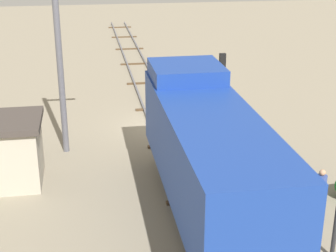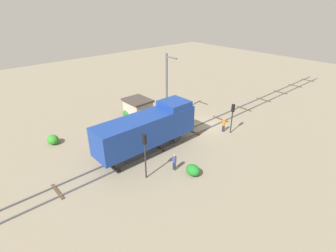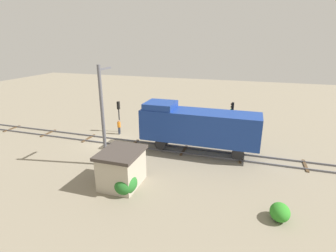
{
  "view_description": "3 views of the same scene",
  "coord_description": "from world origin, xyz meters",
  "px_view_note": "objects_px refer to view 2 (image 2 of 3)",
  "views": [
    {
      "loc": [
        3.92,
        25.01,
        9.61
      ],
      "look_at": [
        0.48,
        4.26,
        1.64
      ],
      "focal_mm": 55.0,
      "sensor_mm": 36.0,
      "label": 1
    },
    {
      "loc": [
        -19.03,
        23.65,
        14.7
      ],
      "look_at": [
        -0.16,
        6.82,
        2.2
      ],
      "focal_mm": 28.0,
      "sensor_mm": 36.0,
      "label": 2
    },
    {
      "loc": [
        23.17,
        13.95,
        10.49
      ],
      "look_at": [
        0.37,
        6.67,
        2.55
      ],
      "focal_mm": 28.0,
      "sensor_mm": 36.0,
      "label": 3
    }
  ],
  "objects_px": {
    "worker_near_track": "(224,124)",
    "catenary_mast": "(167,86)",
    "worker_by_signal": "(174,161)",
    "traffic_signal_mid": "(145,148)",
    "traffic_signal_near": "(233,113)",
    "locomotive": "(148,128)",
    "relay_hut": "(138,109)"
  },
  "relations": [
    {
      "from": "worker_near_track",
      "to": "catenary_mast",
      "type": "xyz_separation_m",
      "value": [
        7.34,
        2.61,
        3.57
      ]
    },
    {
      "from": "worker_near_track",
      "to": "catenary_mast",
      "type": "relative_size",
      "value": 0.2
    },
    {
      "from": "worker_by_signal",
      "to": "traffic_signal_mid",
      "type": "bearing_deg",
      "value": 174.75
    },
    {
      "from": "catenary_mast",
      "to": "worker_by_signal",
      "type": "bearing_deg",
      "value": 141.86
    },
    {
      "from": "catenary_mast",
      "to": "traffic_signal_near",
      "type": "bearing_deg",
      "value": -159.9
    },
    {
      "from": "traffic_signal_mid",
      "to": "catenary_mast",
      "type": "relative_size",
      "value": 0.51
    },
    {
      "from": "worker_by_signal",
      "to": "worker_near_track",
      "type": "bearing_deg",
      "value": 21.61
    },
    {
      "from": "traffic_signal_mid",
      "to": "catenary_mast",
      "type": "xyz_separation_m",
      "value": [
        8.34,
        -9.89,
        1.5
      ]
    },
    {
      "from": "locomotive",
      "to": "worker_near_track",
      "type": "height_order",
      "value": "locomotive"
    },
    {
      "from": "traffic_signal_near",
      "to": "locomotive",
      "type": "bearing_deg",
      "value": 72.21
    },
    {
      "from": "worker_by_signal",
      "to": "traffic_signal_near",
      "type": "bearing_deg",
      "value": 16.81
    },
    {
      "from": "traffic_signal_near",
      "to": "worker_by_signal",
      "type": "distance_m",
      "value": 10.33
    },
    {
      "from": "worker_by_signal",
      "to": "relay_hut",
      "type": "bearing_deg",
      "value": 80.91
    },
    {
      "from": "worker_near_track",
      "to": "traffic_signal_near",
      "type": "bearing_deg",
      "value": -173.75
    },
    {
      "from": "catenary_mast",
      "to": "relay_hut",
      "type": "bearing_deg",
      "value": 48.15
    },
    {
      "from": "worker_near_track",
      "to": "worker_by_signal",
      "type": "distance_m",
      "value": 9.95
    },
    {
      "from": "locomotive",
      "to": "worker_by_signal",
      "type": "xyz_separation_m",
      "value": [
        -4.2,
        0.19,
        -1.78
      ]
    },
    {
      "from": "traffic_signal_mid",
      "to": "relay_hut",
      "type": "xyz_separation_m",
      "value": [
        10.9,
        -7.04,
        -1.68
      ]
    },
    {
      "from": "traffic_signal_near",
      "to": "worker_near_track",
      "type": "xyz_separation_m",
      "value": [
        0.8,
        0.37,
        -1.57
      ]
    },
    {
      "from": "traffic_signal_mid",
      "to": "relay_hut",
      "type": "relative_size",
      "value": 1.27
    },
    {
      "from": "worker_by_signal",
      "to": "relay_hut",
      "type": "height_order",
      "value": "relay_hut"
    },
    {
      "from": "worker_near_track",
      "to": "locomotive",
      "type": "bearing_deg",
      "value": 57.47
    },
    {
      "from": "traffic_signal_mid",
      "to": "worker_near_track",
      "type": "height_order",
      "value": "traffic_signal_mid"
    },
    {
      "from": "worker_by_signal",
      "to": "catenary_mast",
      "type": "bearing_deg",
      "value": 63.05
    },
    {
      "from": "worker_by_signal",
      "to": "catenary_mast",
      "type": "distance_m",
      "value": 12.16
    },
    {
      "from": "worker_near_track",
      "to": "relay_hut",
      "type": "bearing_deg",
      "value": 10.41
    },
    {
      "from": "traffic_signal_near",
      "to": "traffic_signal_mid",
      "type": "xyz_separation_m",
      "value": [
        -0.2,
        12.87,
        0.5
      ]
    },
    {
      "from": "worker_near_track",
      "to": "catenary_mast",
      "type": "bearing_deg",
      "value": 1.07
    },
    {
      "from": "worker_near_track",
      "to": "worker_by_signal",
      "type": "bearing_deg",
      "value": 81.92
    },
    {
      "from": "traffic_signal_near",
      "to": "traffic_signal_mid",
      "type": "height_order",
      "value": "traffic_signal_mid"
    },
    {
      "from": "traffic_signal_near",
      "to": "relay_hut",
      "type": "xyz_separation_m",
      "value": [
        10.7,
        5.83,
        -1.17
      ]
    },
    {
      "from": "locomotive",
      "to": "catenary_mast",
      "type": "relative_size",
      "value": 1.34
    }
  ]
}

